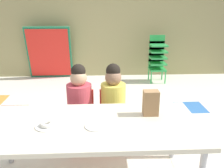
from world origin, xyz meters
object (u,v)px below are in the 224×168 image
object	(u,v)px
kid_chair_green_stack	(157,56)
paper_bag_brown	(151,103)
craft_table	(90,129)
paper_plate_near_edge	(47,126)
donut_powdered_on_plate	(47,124)
paper_plate_center_table	(96,126)
seated_child_near_camera	(79,98)
folded_activity_table	(49,53)
seated_child_middle_seat	(113,98)

from	to	relation	value
kid_chair_green_stack	paper_bag_brown	distance (m)	2.87
craft_table	paper_bag_brown	xyz separation A→B (m)	(0.52, 0.14, 0.16)
paper_plate_near_edge	donut_powdered_on_plate	size ratio (longest dim) A/B	1.65
kid_chair_green_stack	paper_plate_near_edge	distance (m)	3.34
paper_plate_center_table	paper_plate_near_edge	bearing A→B (deg)	177.80
kid_chair_green_stack	donut_powdered_on_plate	world-z (taller)	kid_chair_green_stack
seated_child_near_camera	paper_bag_brown	bearing A→B (deg)	-36.91
donut_powdered_on_plate	folded_activity_table	bearing A→B (deg)	100.79
paper_plate_near_edge	donut_powdered_on_plate	distance (m)	0.02
paper_plate_center_table	donut_powdered_on_plate	distance (m)	0.39
kid_chair_green_stack	paper_plate_center_table	world-z (taller)	kid_chair_green_stack
kid_chair_green_stack	seated_child_near_camera	bearing A→B (deg)	-120.74
paper_bag_brown	kid_chair_green_stack	bearing A→B (deg)	75.72
kid_chair_green_stack	folded_activity_table	distance (m)	2.20
seated_child_near_camera	donut_powdered_on_plate	xyz separation A→B (m)	(-0.20, -0.66, 0.05)
kid_chair_green_stack	folded_activity_table	xyz separation A→B (m)	(-2.18, 0.31, 0.02)
donut_powdered_on_plate	paper_plate_near_edge	bearing A→B (deg)	0.00
craft_table	paper_plate_near_edge	size ratio (longest dim) A/B	9.89
paper_bag_brown	paper_plate_near_edge	world-z (taller)	paper_bag_brown
craft_table	paper_plate_near_edge	xyz separation A→B (m)	(-0.33, -0.04, 0.05)
paper_bag_brown	craft_table	bearing A→B (deg)	-164.92
craft_table	seated_child_middle_seat	bearing A→B (deg)	70.52
craft_table	seated_child_middle_seat	distance (m)	0.67
paper_plate_near_edge	donut_powdered_on_plate	xyz separation A→B (m)	(0.00, 0.00, 0.02)
donut_powdered_on_plate	kid_chair_green_stack	bearing A→B (deg)	62.15
folded_activity_table	kid_chair_green_stack	bearing A→B (deg)	-8.11
seated_child_near_camera	craft_table	bearing A→B (deg)	-78.02
seated_child_near_camera	donut_powdered_on_plate	distance (m)	0.70
craft_table	donut_powdered_on_plate	xyz separation A→B (m)	(-0.33, -0.04, 0.07)
seated_child_near_camera	paper_bag_brown	distance (m)	0.83
kid_chair_green_stack	paper_bag_brown	size ratio (longest dim) A/B	4.18
kid_chair_green_stack	donut_powdered_on_plate	size ratio (longest dim) A/B	8.44
craft_table	folded_activity_table	bearing A→B (deg)	106.49
seated_child_near_camera	paper_plate_near_edge	bearing A→B (deg)	-106.72
folded_activity_table	paper_plate_center_table	bearing A→B (deg)	-72.89
kid_chair_green_stack	folded_activity_table	world-z (taller)	folded_activity_table
folded_activity_table	paper_bag_brown	distance (m)	3.42
craft_table	paper_bag_brown	size ratio (longest dim) A/B	8.09
seated_child_middle_seat	donut_powdered_on_plate	bearing A→B (deg)	-129.89
craft_table	paper_bag_brown	distance (m)	0.56
seated_child_middle_seat	kid_chair_green_stack	world-z (taller)	seated_child_middle_seat
seated_child_near_camera	paper_bag_brown	xyz separation A→B (m)	(0.65, -0.49, 0.14)
paper_plate_center_table	seated_child_middle_seat	bearing A→B (deg)	76.01
seated_child_near_camera	seated_child_middle_seat	bearing A→B (deg)	0.00
kid_chair_green_stack	craft_table	bearing A→B (deg)	-112.80
paper_bag_brown	seated_child_near_camera	bearing A→B (deg)	143.09
seated_child_middle_seat	kid_chair_green_stack	distance (m)	2.49
paper_plate_near_edge	paper_plate_center_table	world-z (taller)	same
craft_table	seated_child_middle_seat	size ratio (longest dim) A/B	1.94
craft_table	paper_bag_brown	world-z (taller)	paper_bag_brown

